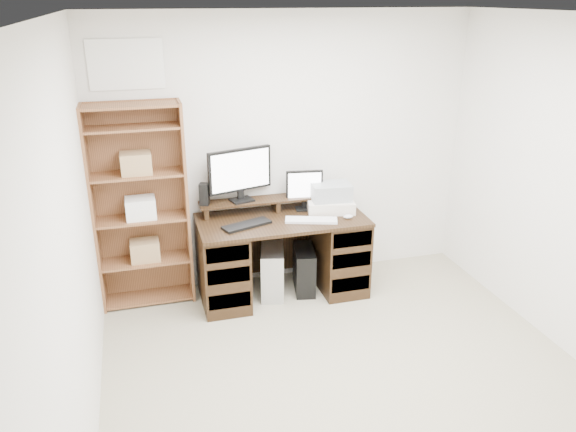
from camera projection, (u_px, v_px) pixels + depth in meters
name	position (u px, v px, depth m)	size (l,w,h in m)	color
room	(375.00, 236.00, 3.39)	(3.54, 4.04, 2.54)	tan
desk	(282.00, 255.00, 5.13)	(1.50, 0.70, 0.75)	black
riser_shelf	(276.00, 201.00, 5.15)	(1.40, 0.22, 0.12)	black
monitor_wide	(240.00, 172.00, 4.98)	(0.59, 0.22, 0.48)	black
monitor_small	(304.00, 188.00, 5.14)	(0.34, 0.15, 0.37)	black
speaker	(204.00, 194.00, 4.94)	(0.08, 0.08, 0.20)	black
keyboard_black	(247.00, 225.00, 4.82)	(0.43, 0.14, 0.02)	black
keyboard_white	(311.00, 220.00, 4.93)	(0.45, 0.14, 0.02)	silver
mouse	(348.00, 216.00, 4.99)	(0.09, 0.06, 0.04)	silver
printer	(330.00, 205.00, 5.17)	(0.42, 0.32, 0.11)	beige
basket	(331.00, 192.00, 5.12)	(0.35, 0.25, 0.15)	#91979B
tower_silver	(272.00, 270.00, 5.19)	(0.20, 0.46, 0.46)	#B8BABF
tower_black	(304.00, 269.00, 5.26)	(0.25, 0.44, 0.42)	black
bookshelf	(140.00, 205.00, 4.83)	(0.80, 0.30, 1.80)	brown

